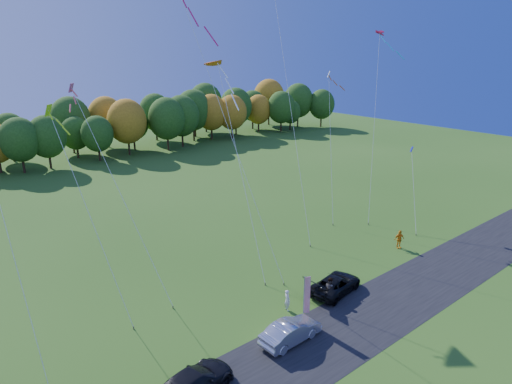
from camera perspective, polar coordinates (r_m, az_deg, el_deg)
ground at (r=34.80m, az=6.51°, el=-13.41°), size 160.00×160.00×0.00m
asphalt_strip at (r=32.62m, az=11.76°, el=-16.01°), size 90.00×6.00×0.01m
tree_line at (r=80.44m, az=-22.96°, el=3.37°), size 116.00×12.00×10.00m
black_suv at (r=35.92m, az=9.91°, el=-11.28°), size 5.10×2.94×1.34m
silver_sedan at (r=30.25m, az=4.37°, el=-16.98°), size 4.38×1.63×1.43m
dark_truck_a at (r=26.65m, az=-7.90°, el=-22.59°), size 5.36×2.96×1.47m
person_tailgate_a at (r=33.25m, az=3.92°, el=-13.34°), size 0.51×0.65×1.58m
person_tailgate_b at (r=34.92m, az=9.25°, el=-11.79°), size 0.90×1.01×1.72m
person_east at (r=44.56m, az=17.47°, el=-5.65°), size 1.12×0.79×1.76m
feather_flag at (r=31.25m, az=6.30°, el=-12.65°), size 0.45×0.22×3.58m
kite_delta_blue at (r=35.36m, az=-3.24°, el=7.36°), size 4.36×10.46×23.79m
kite_parafoil_orange at (r=46.59m, az=4.11°, el=12.11°), size 8.20×13.83×27.36m
kite_delta_red at (r=37.76m, az=-2.07°, el=3.58°), size 3.85×10.47×18.01m
kite_parafoil_rainbow at (r=51.65m, az=14.57°, el=8.14°), size 8.88×6.25×20.02m
kite_diamond_yellow at (r=31.47m, az=-19.87°, el=-3.32°), size 2.65×6.15×14.83m
kite_diamond_green at (r=28.65m, az=-27.96°, el=-7.38°), size 0.98×5.96×12.40m
kite_diamond_white at (r=49.82m, az=9.33°, el=5.56°), size 4.89×5.96×15.78m
kite_diamond_pink at (r=33.35m, az=-16.31°, el=-0.83°), size 3.60×7.52×15.84m
kite_diamond_blue_low at (r=49.29m, az=19.12°, el=0.18°), size 4.01×4.09×8.23m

